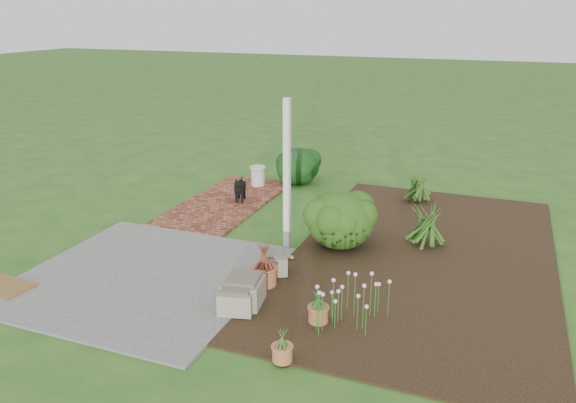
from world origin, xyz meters
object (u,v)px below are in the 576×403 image
(evergreen_shrub, at_px, (340,219))
(black_dog, at_px, (240,188))
(stone_trough_near, at_px, (243,292))
(cream_ceramic_urn, at_px, (258,176))

(evergreen_shrub, bearing_deg, black_dog, 150.91)
(stone_trough_near, height_order, cream_ceramic_urn, cream_ceramic_urn)
(cream_ceramic_urn, xyz_separation_m, evergreen_shrub, (2.67, -2.59, 0.26))
(stone_trough_near, distance_m, cream_ceramic_urn, 5.37)
(stone_trough_near, xyz_separation_m, cream_ceramic_urn, (-2.03, 4.97, 0.04))
(cream_ceramic_urn, bearing_deg, evergreen_shrub, -44.08)
(black_dog, xyz_separation_m, cream_ceramic_urn, (-0.12, 1.17, -0.09))
(black_dog, height_order, cream_ceramic_urn, black_dog)
(stone_trough_near, xyz_separation_m, black_dog, (-1.90, 3.81, 0.13))
(black_dog, xyz_separation_m, evergreen_shrub, (2.55, -1.42, 0.17))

